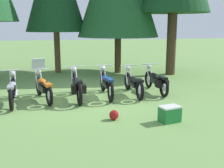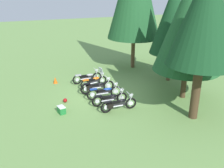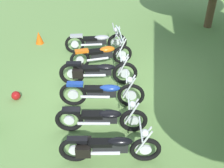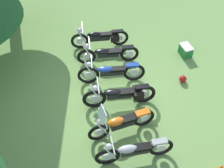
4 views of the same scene
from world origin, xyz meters
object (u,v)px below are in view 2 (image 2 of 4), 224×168
motorcycle_5 (118,104)px  pine_tree_3 (206,14)px  motorcycle_0 (87,77)px  motorcycle_4 (110,98)px  motorcycle_3 (105,92)px  pine_tree_2 (191,20)px  motorcycle_2 (97,86)px  picnic_cooler (61,110)px  motorcycle_1 (94,81)px  traffic_cone (55,80)px  pine_tree_1 (173,18)px  dropped_helmet (65,100)px

motorcycle_5 → pine_tree_3: size_ratio=0.27×
motorcycle_0 → motorcycle_4: (4.09, 0.28, -0.02)m
motorcycle_5 → motorcycle_3: bearing=94.7°
motorcycle_3 → pine_tree_2: 6.77m
motorcycle_2 → motorcycle_3: bearing=-80.4°
pine_tree_2 → picnic_cooler: pine_tree_2 is taller
motorcycle_0 → picnic_cooler: 4.96m
motorcycle_1 → traffic_cone: motorcycle_1 is taller
motorcycle_2 → pine_tree_1: size_ratio=0.33×
motorcycle_0 → pine_tree_2: (4.71, 5.10, 4.48)m
picnic_cooler → dropped_helmet: bearing=160.8°
traffic_cone → dropped_helmet: (3.53, 0.04, -0.11)m
pine_tree_3 → traffic_cone: bearing=-141.7°
motorcycle_0 → pine_tree_3: size_ratio=0.28×
motorcycle_4 → pine_tree_3: pine_tree_3 is taller
motorcycle_2 → motorcycle_5: (2.98, 0.35, -0.02)m
dropped_helmet → motorcycle_4: bearing=62.5°
motorcycle_2 → motorcycle_4: (2.04, 0.19, -0.04)m
pine_tree_1 → picnic_cooler: bearing=-73.7°
motorcycle_2 → traffic_cone: bearing=129.6°
pine_tree_2 → motorcycle_5: bearing=-86.2°
pine_tree_1 → pine_tree_2: 3.20m
motorcycle_0 → traffic_cone: motorcycle_0 is taller
motorcycle_4 → motorcycle_5: same height
motorcycle_1 → pine_tree_1: bearing=-20.5°
pine_tree_1 → dropped_helmet: pine_tree_1 is taller
motorcycle_1 → picnic_cooler: size_ratio=3.57×
motorcycle_0 → motorcycle_2: motorcycle_2 is taller
motorcycle_2 → motorcycle_4: size_ratio=1.05×
motorcycle_4 → dropped_helmet: 2.83m
pine_tree_3 → motorcycle_0: bearing=-150.9°
motorcycle_3 → motorcycle_5: bearing=-83.3°
motorcycle_2 → pine_tree_2: pine_tree_2 is taller
traffic_cone → pine_tree_3: bearing=38.3°
motorcycle_0 → pine_tree_3: 9.72m
pine_tree_3 → picnic_cooler: bearing=-114.5°
motorcycle_1 → pine_tree_3: bearing=-72.5°
motorcycle_5 → motorcycle_2: bearing=96.6°
pine_tree_2 → pine_tree_3: 2.80m
dropped_helmet → traffic_cone: bearing=-179.3°
motorcycle_5 → pine_tree_3: pine_tree_3 is taller
motorcycle_0 → motorcycle_3: motorcycle_3 is taller
motorcycle_3 → motorcycle_5: (1.92, 0.16, -0.02)m
motorcycle_1 → pine_tree_3: size_ratio=0.26×
motorcycle_1 → traffic_cone: bearing=132.0°
motorcycle_5 → picnic_cooler: 3.26m
motorcycle_5 → traffic_cone: motorcycle_5 is taller
pine_tree_1 → traffic_cone: 9.60m
motorcycle_2 → pine_tree_1: 7.20m
motorcycle_5 → pine_tree_2: (-0.31, 4.67, 4.48)m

